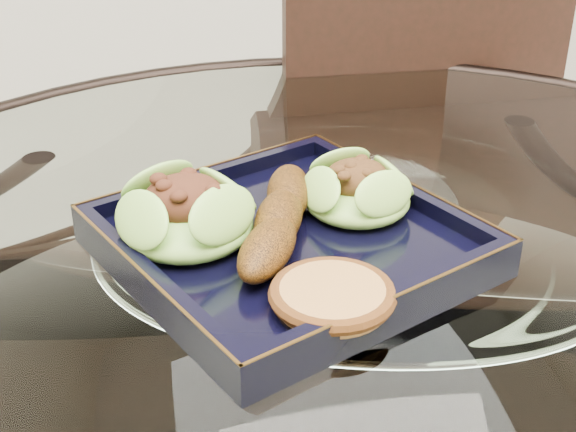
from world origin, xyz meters
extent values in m
cylinder|color=white|center=(0.00, 0.00, 0.76)|extent=(1.10, 1.10, 0.01)
torus|color=black|center=(0.00, 0.00, 0.76)|extent=(1.13, 1.13, 0.02)
cylinder|color=black|center=(0.28, 0.28, 0.38)|extent=(0.04, 0.04, 0.75)
cylinder|color=black|center=(-0.28, 0.28, 0.38)|extent=(0.04, 0.04, 0.75)
cube|color=black|center=(0.23, 0.30, 0.48)|extent=(0.44, 0.44, 0.04)
cube|color=black|center=(0.24, 0.49, 0.76)|extent=(0.41, 0.04, 0.47)
cylinder|color=black|center=(0.05, 0.49, 0.23)|extent=(0.03, 0.03, 0.46)
cylinder|color=black|center=(0.42, 0.48, 0.23)|extent=(0.03, 0.03, 0.46)
cube|color=black|center=(-0.06, 0.02, 0.77)|extent=(0.36, 0.36, 0.02)
ellipsoid|color=#63A12E|center=(-0.14, 0.03, 0.80)|extent=(0.13, 0.13, 0.04)
ellipsoid|color=#62A02E|center=(0.01, 0.05, 0.80)|extent=(0.11, 0.11, 0.03)
ellipsoid|color=#5A3109|center=(-0.06, 0.02, 0.80)|extent=(0.10, 0.18, 0.03)
cylinder|color=#BD793F|center=(-0.04, -0.09, 0.79)|extent=(0.09, 0.09, 0.02)
camera|label=1|loc=(-0.17, -0.55, 1.12)|focal=50.00mm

